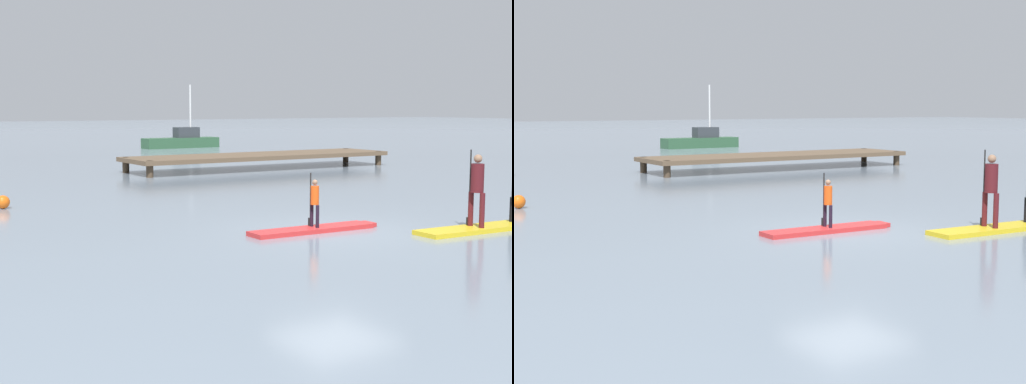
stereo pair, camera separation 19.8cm
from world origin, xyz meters
The scene contains 8 objects.
ground_plane centered at (0.00, 0.00, 0.00)m, with size 240.00×240.00×0.00m, color gray.
paddleboard_near centered at (-0.39, 0.23, 0.05)m, with size 3.19×0.67×0.10m.
paddler_child_solo centered at (-0.39, 0.24, 0.69)m, with size 0.19×0.38×1.19m.
paddleboard_far centered at (3.02, -1.65, 0.05)m, with size 3.78×0.88×0.10m.
paddler_adult centered at (2.68, -1.63, 1.02)m, with size 0.30×0.51×1.71m.
fishing_boat_green_midground centered at (11.80, 31.53, 0.47)m, with size 5.17×1.36×4.13m.
floating_dock centered at (7.42, 14.92, 0.55)m, with size 12.20×3.02×0.65m.
mooring_buoy_far centered at (-5.36, 7.66, 0.18)m, with size 0.37×0.37×0.37m, color orange.
Camera 2 is at (-9.99, -13.12, 2.78)m, focal length 52.64 mm.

